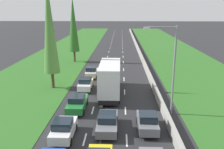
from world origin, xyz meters
name	(u,v)px	position (x,y,z in m)	size (l,w,h in m)	color
ground_plane	(116,50)	(0.00, 60.00, 0.00)	(300.00, 300.00, 0.00)	#28282B
grass_verge_left	(68,50)	(-12.65, 60.00, 0.02)	(14.00, 140.00, 0.04)	#2D6623
grass_verge_right	(171,50)	(14.35, 60.00, 0.02)	(14.00, 140.00, 0.04)	#2D6623
median_barrier	(138,49)	(5.70, 60.00, 0.42)	(0.44, 120.00, 0.85)	#9E9B93
lane_markings	(116,50)	(0.00, 60.00, 0.01)	(3.64, 116.00, 0.01)	white
grey_sedan_centre_lane	(107,122)	(0.06, 16.65, 0.81)	(1.82, 4.50, 1.64)	slate
white_hatchback_left_lane	(64,129)	(-3.53, 15.20, 0.84)	(1.74, 3.90, 1.72)	white
white_box_truck_centre_lane	(110,78)	(-0.09, 26.09, 2.18)	(2.46, 9.40, 4.18)	black
green_sedan_left_lane	(77,103)	(-3.41, 21.09, 0.81)	(1.82, 4.50, 1.64)	#237A33
white_hatchback_left_lane_fourth	(86,84)	(-3.46, 27.70, 0.84)	(1.74, 3.90, 1.72)	white
grey_hatchback_right_lane_second	(147,122)	(3.61, 16.77, 0.84)	(1.74, 3.90, 1.72)	slate
white_hatchback_left_lane_fifth	(92,72)	(-3.38, 33.95, 0.84)	(1.74, 3.90, 1.72)	white
poplar_tree_second	(49,27)	(-8.04, 28.42, 8.25)	(2.16, 2.16, 14.40)	#4C3823
poplar_tree_third	(73,24)	(-8.20, 45.32, 7.52)	(2.12, 2.12, 12.93)	#4C3823
street_light_mast	(171,65)	(6.10, 20.34, 5.23)	(3.20, 0.28, 9.00)	gray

